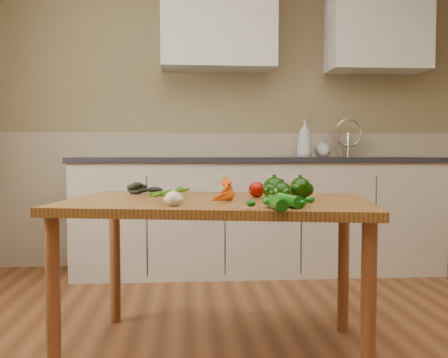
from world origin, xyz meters
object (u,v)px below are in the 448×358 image
at_px(pepper_b, 300,188).
at_px(tomato_a, 257,190).
at_px(pepper_a, 274,189).
at_px(tomato_b, 286,190).
at_px(soap_bottle_b, 303,147).
at_px(table, 217,217).
at_px(soap_bottle_c, 323,147).
at_px(carrot_bunch, 208,192).
at_px(soap_bottle_a, 305,138).
at_px(tomato_c, 304,191).
at_px(garlic_bulb, 174,199).
at_px(leafy_greens, 147,185).
at_px(pepper_c, 282,192).
at_px(zucchini_b, 276,203).
at_px(zucchini_a, 289,201).

bearing_deg(pepper_b, tomato_a, 150.07).
relative_size(pepper_a, tomato_b, 1.51).
relative_size(soap_bottle_b, tomato_b, 2.47).
distance_m(table, soap_bottle_c, 2.00).
bearing_deg(carrot_bunch, soap_bottle_a, 73.95).
bearing_deg(tomato_a, carrot_bunch, -156.36).
bearing_deg(tomato_c, pepper_b, -117.83).
bearing_deg(garlic_bulb, soap_bottle_a, 62.78).
relative_size(soap_bottle_b, tomato_c, 2.30).
xyz_separation_m(leafy_greens, pepper_b, (0.72, -0.31, 0.00)).
relative_size(pepper_a, tomato_a, 1.29).
height_order(garlic_bulb, pepper_c, pepper_c).
distance_m(table, pepper_c, 0.33).
height_order(soap_bottle_a, carrot_bunch, soap_bottle_a).
bearing_deg(tomato_a, soap_bottle_b, 69.43).
distance_m(table, zucchini_b, 0.48).
height_order(soap_bottle_c, pepper_c, soap_bottle_c).
distance_m(garlic_bulb, pepper_a, 0.49).
height_order(garlic_bulb, zucchini_a, garlic_bulb).
bearing_deg(zucchini_b, zucchini_a, 51.99).
bearing_deg(tomato_b, carrot_bunch, -157.48).
bearing_deg(garlic_bulb, leafy_greens, 104.28).
relative_size(pepper_c, tomato_c, 1.19).
bearing_deg(pepper_a, tomato_c, 36.56).
relative_size(pepper_a, zucchini_b, 0.53).
height_order(soap_bottle_c, pepper_b, soap_bottle_c).
distance_m(pepper_a, tomato_b, 0.25).
bearing_deg(zucchini_b, pepper_a, 81.20).
bearing_deg(soap_bottle_b, pepper_c, -156.82).
xyz_separation_m(pepper_a, pepper_c, (0.02, -0.09, -0.01)).
relative_size(table, tomato_c, 20.36).
bearing_deg(garlic_bulb, pepper_b, 25.25).
bearing_deg(leafy_greens, garlic_bulb, -75.72).
distance_m(soap_bottle_b, garlic_bulb, 2.26).
distance_m(tomato_c, zucchini_b, 0.52).
bearing_deg(garlic_bulb, tomato_c, 28.69).
relative_size(table, zucchini_b, 7.66).
bearing_deg(soap_bottle_c, pepper_b, -97.84).
bearing_deg(soap_bottle_c, leafy_greens, -121.87).
xyz_separation_m(leafy_greens, pepper_a, (0.59, -0.38, 0.00)).
distance_m(pepper_b, tomato_c, 0.07).
height_order(soap_bottle_c, zucchini_a, soap_bottle_c).
xyz_separation_m(soap_bottle_a, leafy_greens, (-1.15, -1.35, -0.28)).
height_order(carrot_bunch, tomato_b, carrot_bunch).
bearing_deg(soap_bottle_c, zucchini_b, -98.99).
height_order(soap_bottle_a, leafy_greens, soap_bottle_a).
distance_m(soap_bottle_b, pepper_c, 1.98).
xyz_separation_m(table, tomato_c, (0.41, 0.05, 0.11)).
distance_m(table, garlic_bulb, 0.36).
xyz_separation_m(table, tomato_a, (0.20, 0.10, 0.12)).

